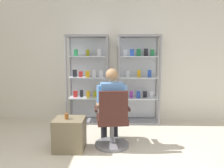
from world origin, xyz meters
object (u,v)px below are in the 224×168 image
display_cabinet_left (88,79)px  display_cabinet_right (138,79)px  storage_crate (70,134)px  seated_shopkeeper (111,103)px  office_chair (112,124)px  tea_glass (67,116)px

display_cabinet_left → display_cabinet_right: 1.10m
display_cabinet_left → display_cabinet_right: same height
display_cabinet_right → storage_crate: (-1.21, -1.58, -0.71)m
display_cabinet_left → seated_shopkeeper: 1.46m
display_cabinet_left → storage_crate: (-0.11, -1.58, -0.71)m
office_chair → seated_shopkeeper: (-0.02, 0.16, 0.32)m
display_cabinet_right → office_chair: bearing=-109.4°
tea_glass → display_cabinet_right: bearing=52.3°
display_cabinet_right → storage_crate: size_ratio=3.75×
seated_shopkeeper → storage_crate: (-0.65, -0.25, -0.46)m
display_cabinet_left → display_cabinet_right: bearing=0.0°
display_cabinet_right → office_chair: (-0.53, -1.49, -0.57)m
display_cabinet_left → office_chair: bearing=-69.0°
display_cabinet_left → storage_crate: display_cabinet_left is taller
display_cabinet_right → storage_crate: display_cabinet_right is taller
display_cabinet_left → tea_glass: (-0.14, -1.61, -0.41)m
storage_crate → display_cabinet_right: bearing=52.7°
display_cabinet_left → storage_crate: size_ratio=3.75×
display_cabinet_left → seated_shopkeeper: (0.55, -1.33, -0.25)m
seated_shopkeeper → display_cabinet_left: bearing=112.4°
display_cabinet_left → tea_glass: bearing=-95.0°
display_cabinet_right → tea_glass: bearing=-127.7°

